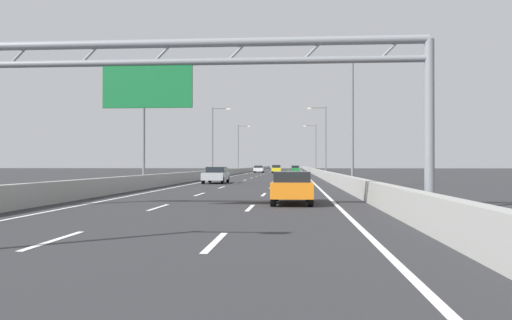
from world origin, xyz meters
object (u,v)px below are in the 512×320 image
object	(u,v)px
streetlamp_left_mid	(147,115)
streetlamp_left_far	(214,137)
silver_car	(216,175)
streetlamp_left_distant	(239,146)
white_car	(259,169)
streetlamp_right_mid	(349,113)
green_car	(295,169)
sign_gantry	(193,79)
streetlamp_right_distant	(315,146)
streetlamp_right_far	(324,137)
orange_car	(292,187)
yellow_car	(277,169)

from	to	relation	value
streetlamp_left_mid	streetlamp_left_far	bearing A→B (deg)	90.00
silver_car	streetlamp_left_mid	bearing A→B (deg)	-116.11
streetlamp_left_distant	white_car	size ratio (longest dim) A/B	2.11
streetlamp_right_mid	green_car	xyz separation A→B (m)	(-3.79, 69.11, -4.64)
sign_gantry	streetlamp_right_distant	size ratio (longest dim) A/B	1.80
streetlamp_left_far	streetlamp_right_far	world-z (taller)	same
streetlamp_right_mid	streetlamp_left_distant	xyz separation A→B (m)	(-14.93, 66.05, 0.00)
streetlamp_right_far	silver_car	distance (m)	27.58
silver_car	orange_car	xyz separation A→B (m)	(6.89, -24.14, -0.02)
streetlamp_right_mid	streetlamp_left_far	world-z (taller)	same
streetlamp_right_mid	orange_car	distance (m)	17.15
streetlamp_right_distant	silver_car	xyz separation A→B (m)	(-10.94, -57.92, -4.65)
streetlamp_left_mid	silver_car	size ratio (longest dim) A/B	2.02
streetlamp_right_far	streetlamp_left_mid	bearing A→B (deg)	-114.33
streetlamp_left_far	streetlamp_right_far	xyz separation A→B (m)	(14.93, 0.00, 0.00)
white_car	streetlamp_left_mid	bearing A→B (deg)	-93.08
streetlamp_left_distant	yellow_car	xyz separation A→B (m)	(7.44, -0.38, -4.60)
silver_car	sign_gantry	bearing A→B (deg)	-83.29
white_car	green_car	world-z (taller)	green_car
white_car	silver_car	world-z (taller)	silver_car
streetlamp_right_far	streetlamp_right_distant	size ratio (longest dim) A/B	1.00
sign_gantry	streetlamp_right_mid	world-z (taller)	streetlamp_right_mid
streetlamp_left_distant	yellow_car	bearing A→B (deg)	-2.95
sign_gantry	streetlamp_left_distant	bearing A→B (deg)	94.83
silver_car	streetlamp_right_mid	bearing A→B (deg)	-36.63
white_car	orange_car	distance (m)	85.12
orange_car	streetlamp_left_mid	bearing A→B (deg)	124.20
streetlamp_right_distant	green_car	size ratio (longest dim) A/B	2.03
streetlamp_left_mid	green_car	xyz separation A→B (m)	(11.14, 69.11, -4.64)
sign_gantry	streetlamp_right_mid	distance (m)	20.78
white_car	orange_car	world-z (taller)	white_car
streetlamp_right_distant	streetlamp_right_far	bearing A→B (deg)	-90.00
streetlamp_left_distant	yellow_car	size ratio (longest dim) A/B	2.18
streetlamp_left_far	orange_car	world-z (taller)	streetlamp_left_far
streetlamp_right_distant	yellow_car	world-z (taller)	streetlamp_right_distant
streetlamp_right_distant	white_car	xyz separation A→B (m)	(-11.23, 2.77, -4.65)
sign_gantry	silver_car	bearing A→B (deg)	96.71
streetlamp_right_mid	streetlamp_right_distant	world-z (taller)	same
streetlamp_left_far	white_car	bearing A→B (deg)	84.09
streetlamp_right_mid	streetlamp_right_far	bearing A→B (deg)	90.00
streetlamp_right_far	yellow_car	world-z (taller)	streetlamp_right_far
streetlamp_left_distant	silver_car	xyz separation A→B (m)	(3.99, -57.92, -4.65)
streetlamp_left_mid	silver_car	xyz separation A→B (m)	(3.99, 8.14, -4.65)
streetlamp_right_distant	white_car	world-z (taller)	streetlamp_right_distant
streetlamp_right_mid	yellow_car	bearing A→B (deg)	96.51
streetlamp_right_distant	silver_car	bearing A→B (deg)	-100.70
streetlamp_right_far	orange_car	world-z (taller)	streetlamp_right_far
streetlamp_right_mid	streetlamp_right_far	xyz separation A→B (m)	(0.00, 33.03, 0.00)
streetlamp_right_far	streetlamp_right_distant	world-z (taller)	same
streetlamp_right_far	streetlamp_left_distant	world-z (taller)	same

